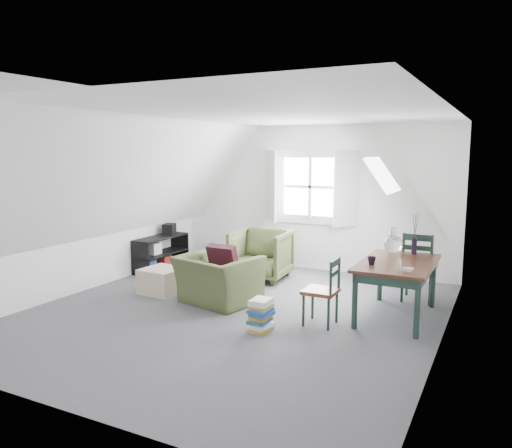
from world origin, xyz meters
The scene contains 24 objects.
floor centered at (0.00, 0.00, 0.00)m, with size 5.50×5.50×0.00m, color #504F55.
ceiling centered at (0.00, 0.00, 2.50)m, with size 5.50×5.50×0.00m, color white.
wall_back centered at (0.00, 2.75, 1.25)m, with size 5.00×5.00×0.00m, color white.
wall_front centered at (0.00, -2.75, 1.25)m, with size 5.00×5.00×0.00m, color white.
wall_left centered at (-2.50, 0.00, 1.25)m, with size 5.50×5.50×0.00m, color white.
wall_right centered at (2.50, 0.00, 1.25)m, with size 5.50×5.50×0.00m, color white.
slope_left centered at (-1.55, 0.00, 1.78)m, with size 5.50×5.50×0.00m, color white.
slope_right centered at (1.55, 0.00, 1.78)m, with size 5.50×5.50×0.00m, color white.
dormer_window centered at (0.00, 2.68, 1.45)m, with size 1.71×0.35×1.30m.
skylight centered at (1.55, 1.30, 1.75)m, with size 0.55×0.75×0.04m, color white.
armchair_near centered at (-0.40, 0.27, 0.00)m, with size 1.01×0.88×0.65m, color #424B27.
armchair_far centered at (-0.45, 1.70, 0.00)m, with size 0.86×0.88×0.80m, color #424B27.
throw_pillow centered at (-0.40, 0.42, 0.57)m, with size 0.42×0.12×0.42m, color #370F1C.
ottoman centered at (-1.37, 0.33, 0.18)m, with size 0.55×0.55×0.37m, color #C0AD92.
dining_table centered at (1.89, 0.77, 0.62)m, with size 0.85×1.42×0.71m.
demijohn centered at (1.74, 1.22, 0.85)m, with size 0.24×0.24×0.34m.
vase_twigs centered at (1.99, 1.32, 0.83)m, with size 0.07×0.08×0.55m.
cup centered at (1.64, 0.47, 0.71)m, with size 0.10×0.10×0.09m, color black.
paper_box centered at (2.09, 0.32, 0.73)m, with size 0.11×0.08×0.04m, color white.
dining_chair_far centered at (2.02, 1.59, 0.50)m, with size 0.45×0.45×0.97m.
dining_chair_near centered at (1.17, 0.09, 0.42)m, with size 0.38×0.38×0.81m.
media_shelf centered at (-2.31, 1.47, 0.26)m, with size 0.38×1.14×0.58m.
electronics_box centered at (-2.31, 1.76, 0.67)m, with size 0.19×0.26×0.21m, color black.
magazine_stack centered at (0.61, -0.43, 0.19)m, with size 0.28×0.33×0.37m.
Camera 1 is at (3.05, -5.38, 2.05)m, focal length 35.00 mm.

